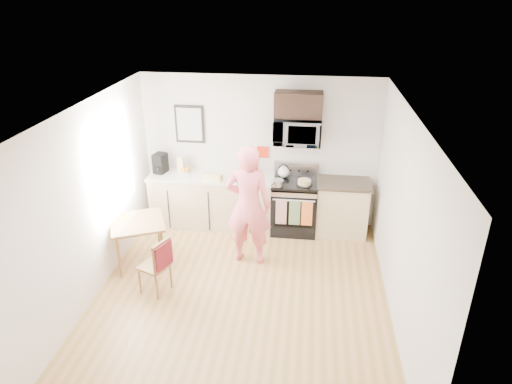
# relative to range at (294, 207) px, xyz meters

# --- Properties ---
(floor) EXTENTS (4.60, 4.60, 0.00)m
(floor) POSITION_rel_range_xyz_m (-0.63, -1.98, -0.44)
(floor) COLOR olive
(floor) RESTS_ON ground
(back_wall) EXTENTS (4.00, 0.04, 2.60)m
(back_wall) POSITION_rel_range_xyz_m (-0.63, 0.32, 0.86)
(back_wall) COLOR silver
(back_wall) RESTS_ON floor
(front_wall) EXTENTS (4.00, 0.04, 2.60)m
(front_wall) POSITION_rel_range_xyz_m (-0.63, -4.28, 0.86)
(front_wall) COLOR silver
(front_wall) RESTS_ON floor
(left_wall) EXTENTS (0.04, 4.60, 2.60)m
(left_wall) POSITION_rel_range_xyz_m (-2.63, -1.98, 0.86)
(left_wall) COLOR silver
(left_wall) RESTS_ON floor
(right_wall) EXTENTS (0.04, 4.60, 2.60)m
(right_wall) POSITION_rel_range_xyz_m (1.37, -1.98, 0.86)
(right_wall) COLOR silver
(right_wall) RESTS_ON floor
(ceiling) EXTENTS (4.00, 4.60, 0.04)m
(ceiling) POSITION_rel_range_xyz_m (-0.63, -1.98, 2.16)
(ceiling) COLOR white
(ceiling) RESTS_ON back_wall
(window) EXTENTS (0.06, 1.40, 1.50)m
(window) POSITION_rel_range_xyz_m (-2.59, -1.18, 1.11)
(window) COLOR silver
(window) RESTS_ON left_wall
(cabinet_left) EXTENTS (2.10, 0.60, 0.90)m
(cabinet_left) POSITION_rel_range_xyz_m (-1.43, 0.02, 0.01)
(cabinet_left) COLOR #D3C087
(cabinet_left) RESTS_ON floor
(countertop_left) EXTENTS (2.14, 0.64, 0.04)m
(countertop_left) POSITION_rel_range_xyz_m (-1.43, 0.02, 0.48)
(countertop_left) COLOR beige
(countertop_left) RESTS_ON cabinet_left
(cabinet_right) EXTENTS (0.84, 0.60, 0.90)m
(cabinet_right) POSITION_rel_range_xyz_m (0.80, 0.02, 0.01)
(cabinet_right) COLOR #D3C087
(cabinet_right) RESTS_ON floor
(countertop_right) EXTENTS (0.88, 0.64, 0.04)m
(countertop_right) POSITION_rel_range_xyz_m (0.80, 0.02, 0.48)
(countertop_right) COLOR black
(countertop_right) RESTS_ON cabinet_right
(range) EXTENTS (0.76, 0.70, 1.16)m
(range) POSITION_rel_range_xyz_m (0.00, 0.00, 0.00)
(range) COLOR black
(range) RESTS_ON floor
(microwave) EXTENTS (0.76, 0.51, 0.42)m
(microwave) POSITION_rel_range_xyz_m (-0.00, 0.10, 1.32)
(microwave) COLOR #ACACB0
(microwave) RESTS_ON back_wall
(upper_cabinet) EXTENTS (0.76, 0.35, 0.40)m
(upper_cabinet) POSITION_rel_range_xyz_m (-0.00, 0.15, 1.74)
(upper_cabinet) COLOR black
(upper_cabinet) RESTS_ON back_wall
(wall_art) EXTENTS (0.50, 0.04, 0.65)m
(wall_art) POSITION_rel_range_xyz_m (-1.83, 0.30, 1.31)
(wall_art) COLOR black
(wall_art) RESTS_ON back_wall
(wall_trivet) EXTENTS (0.20, 0.02, 0.20)m
(wall_trivet) POSITION_rel_range_xyz_m (-0.58, 0.31, 0.86)
(wall_trivet) COLOR red
(wall_trivet) RESTS_ON back_wall
(person) EXTENTS (0.72, 0.50, 1.89)m
(person) POSITION_rel_range_xyz_m (-0.65, -1.03, 0.51)
(person) COLOR #DE3D52
(person) RESTS_ON floor
(dining_table) EXTENTS (0.87, 0.87, 0.72)m
(dining_table) POSITION_rel_range_xyz_m (-2.28, -1.30, 0.20)
(dining_table) COLOR brown
(dining_table) RESTS_ON floor
(chair) EXTENTS (0.49, 0.46, 0.84)m
(chair) POSITION_rel_range_xyz_m (-1.72, -2.00, 0.10)
(chair) COLOR brown
(chair) RESTS_ON floor
(knife_block) EXTENTS (0.12, 0.15, 0.21)m
(knife_block) POSITION_rel_range_xyz_m (-0.85, 0.22, 0.61)
(knife_block) COLOR brown
(knife_block) RESTS_ON countertop_left
(utensil_crock) EXTENTS (0.12, 0.12, 0.35)m
(utensil_crock) POSITION_rel_range_xyz_m (-0.70, 0.12, 0.64)
(utensil_crock) COLOR red
(utensil_crock) RESTS_ON countertop_left
(fruit_bowl) EXTENTS (0.20, 0.20, 0.09)m
(fruit_bowl) POSITION_rel_range_xyz_m (-1.90, 0.12, 0.54)
(fruit_bowl) COLOR white
(fruit_bowl) RESTS_ON countertop_left
(milk_carton) EXTENTS (0.11, 0.11, 0.27)m
(milk_carton) POSITION_rel_range_xyz_m (-1.98, 0.12, 0.64)
(milk_carton) COLOR tan
(milk_carton) RESTS_ON countertop_left
(coffee_maker) EXTENTS (0.24, 0.30, 0.34)m
(coffee_maker) POSITION_rel_range_xyz_m (-2.33, 0.06, 0.66)
(coffee_maker) COLOR black
(coffee_maker) RESTS_ON countertop_left
(bread_bag) EXTENTS (0.33, 0.21, 0.11)m
(bread_bag) POSITION_rel_range_xyz_m (-1.36, -0.15, 0.56)
(bread_bag) COLOR tan
(bread_bag) RESTS_ON countertop_left
(cake) EXTENTS (0.26, 0.26, 0.09)m
(cake) POSITION_rel_range_xyz_m (0.15, -0.13, 0.53)
(cake) COLOR black
(cake) RESTS_ON range
(kettle) EXTENTS (0.19, 0.19, 0.24)m
(kettle) POSITION_rel_range_xyz_m (-0.21, 0.14, 0.59)
(kettle) COLOR white
(kettle) RESTS_ON range
(pot) EXTENTS (0.20, 0.32, 0.10)m
(pot) POSITION_rel_range_xyz_m (-0.28, -0.22, 0.54)
(pot) COLOR #ACACB0
(pot) RESTS_ON range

